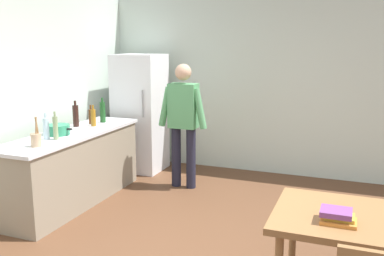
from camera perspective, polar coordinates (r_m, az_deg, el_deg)
wall_back at (r=6.62m, az=10.37°, el=5.64°), size 6.40×0.12×2.70m
kitchen_counter at (r=5.57m, az=-15.41°, el=-5.08°), size 0.64×2.20×0.90m
refrigerator at (r=6.74m, az=-6.85°, el=1.99°), size 0.70×0.67×1.80m
person at (r=5.84m, az=-1.16°, el=1.38°), size 0.70×0.22×1.70m
dining_table at (r=3.44m, az=22.71°, el=-12.16°), size 1.40×0.90×0.75m
cooking_pot at (r=5.37m, az=-17.31°, el=-0.21°), size 0.40×0.28×0.12m
utensil_jar at (r=4.84m, az=-19.89°, el=-1.42°), size 0.11×0.11×0.32m
bottle_beer_brown at (r=5.94m, az=-13.21°, el=1.52°), size 0.06×0.06×0.26m
bottle_oil_amber at (r=5.79m, az=-12.90°, el=1.38°), size 0.06×0.06×0.28m
bottle_wine_green at (r=6.03m, az=-11.72°, el=2.12°), size 0.08×0.08×0.34m
bottle_wine_dark at (r=5.81m, az=-15.11°, el=1.61°), size 0.08×0.08×0.34m
bottle_vinegar_tall at (r=5.11m, az=-17.59°, el=0.04°), size 0.06×0.06×0.32m
bottle_water_clear at (r=5.16m, az=-18.71°, el=-0.03°), size 0.07×0.07×0.30m
book_stack at (r=3.24m, az=18.68°, el=-10.99°), size 0.25×0.20×0.09m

